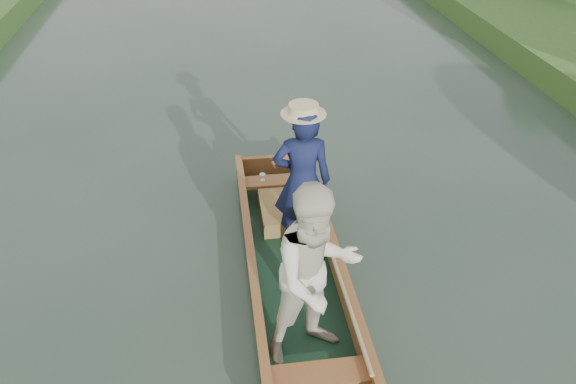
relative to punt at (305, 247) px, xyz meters
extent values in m
plane|color=#283D30|center=(-0.07, 0.28, -0.79)|extent=(120.00, 120.00, 0.00)
cube|color=#13311E|center=(-0.07, 0.28, -0.75)|extent=(1.10, 5.00, 0.08)
cube|color=#9E5D31|center=(-0.58, 0.28, -0.55)|extent=(0.08, 5.00, 0.32)
cube|color=#9E5D31|center=(0.44, 0.28, -0.55)|extent=(0.08, 5.00, 0.32)
cube|color=#9E5D31|center=(-0.07, 2.74, -0.55)|extent=(1.10, 0.08, 0.32)
cube|color=#9E5D31|center=(-0.58, 0.28, -0.37)|extent=(0.10, 5.00, 0.04)
cube|color=#9E5D31|center=(0.44, 0.28, -0.37)|extent=(0.10, 5.00, 0.04)
cube|color=#9E5D31|center=(-0.07, 2.18, -0.49)|extent=(0.94, 0.30, 0.05)
cube|color=#9E5D31|center=(-0.07, -1.32, -0.49)|extent=(0.94, 0.30, 0.05)
imported|color=#13183D|center=(0.11, 0.92, 0.27)|extent=(0.76, 0.54, 1.96)
cylinder|color=beige|center=(0.11, 0.92, 1.21)|extent=(0.52, 0.52, 0.12)
imported|color=beige|center=(-0.03, -0.79, 0.29)|extent=(1.17, 1.04, 2.00)
cube|color=#955D30|center=(0.07, 1.55, -0.60)|extent=(0.85, 0.90, 0.22)
sphere|color=tan|center=(0.38, 1.45, -0.37)|extent=(0.22, 0.22, 0.22)
sphere|color=tan|center=(0.38, 1.44, -0.20)|extent=(0.17, 0.17, 0.17)
sphere|color=tan|center=(0.32, 1.44, -0.13)|extent=(0.06, 0.06, 0.06)
sphere|color=tan|center=(0.44, 1.44, -0.13)|extent=(0.06, 0.06, 0.06)
sphere|color=tan|center=(0.38, 1.38, -0.22)|extent=(0.07, 0.07, 0.07)
sphere|color=tan|center=(0.28, 1.43, -0.34)|extent=(0.08, 0.08, 0.08)
sphere|color=tan|center=(0.48, 1.43, -0.34)|extent=(0.08, 0.08, 0.08)
sphere|color=tan|center=(0.32, 1.42, -0.46)|extent=(0.09, 0.09, 0.09)
sphere|color=tan|center=(0.43, 1.42, -0.46)|extent=(0.09, 0.09, 0.09)
cylinder|color=silver|center=(-0.27, 2.18, -0.46)|extent=(0.07, 0.07, 0.01)
cylinder|color=silver|center=(-0.27, 2.18, -0.42)|extent=(0.01, 0.01, 0.08)
ellipsoid|color=silver|center=(-0.27, 2.18, -0.36)|extent=(0.09, 0.09, 0.05)
cylinder|color=tan|center=(0.36, 0.43, -0.33)|extent=(0.04, 4.01, 0.18)
camera|label=1|loc=(-0.84, -4.75, 3.89)|focal=35.00mm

